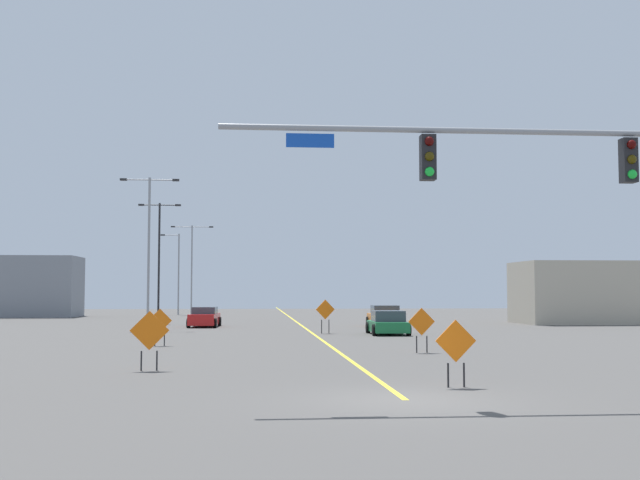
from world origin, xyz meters
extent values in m
plane|color=#4C4947|center=(0.00, 0.00, 0.00)|extent=(185.90, 185.90, 0.00)
cube|color=yellow|center=(0.00, 51.64, 0.00)|extent=(0.16, 103.28, 0.01)
cylinder|color=gray|center=(2.95, 0.00, 6.17)|extent=(14.40, 0.14, 0.14)
cube|color=black|center=(5.35, 0.00, 5.53)|extent=(0.34, 0.32, 1.05)
sphere|color=#3A0503|center=(5.35, -0.17, 5.88)|extent=(0.22, 0.22, 0.22)
sphere|color=#3C3106|center=(5.35, -0.17, 5.53)|extent=(0.22, 0.22, 0.22)
sphere|color=green|center=(5.35, -0.17, 5.18)|extent=(0.22, 0.22, 0.22)
cube|color=black|center=(0.55, 0.00, 5.53)|extent=(0.34, 0.32, 1.05)
sphere|color=#3A0503|center=(0.55, -0.17, 5.88)|extent=(0.22, 0.22, 0.22)
sphere|color=#3C3106|center=(0.55, -0.17, 5.53)|extent=(0.22, 0.22, 0.22)
sphere|color=green|center=(0.55, -0.17, 5.18)|extent=(0.22, 0.22, 0.22)
cube|color=#1447B7|center=(-2.17, 0.00, 5.88)|extent=(1.10, 0.03, 0.32)
cylinder|color=black|center=(-10.79, 44.06, 4.66)|extent=(0.16, 0.16, 9.32)
cylinder|color=black|center=(-11.50, 44.06, 9.17)|extent=(1.42, 0.08, 0.08)
cube|color=#262628|center=(-12.21, 44.06, 9.17)|extent=(0.44, 0.24, 0.14)
cylinder|color=black|center=(-10.08, 44.06, 9.17)|extent=(1.42, 0.08, 0.08)
cube|color=#262628|center=(-9.37, 44.06, 9.17)|extent=(0.44, 0.24, 0.14)
cylinder|color=gray|center=(-10.13, 67.85, 4.79)|extent=(0.16, 0.16, 9.57)
cylinder|color=gray|center=(-11.15, 67.85, 9.42)|extent=(2.05, 0.08, 0.08)
cube|color=#262628|center=(-12.18, 67.85, 9.42)|extent=(0.44, 0.24, 0.14)
cylinder|color=gray|center=(-9.10, 67.85, 9.42)|extent=(2.05, 0.08, 0.08)
cube|color=#262628|center=(-8.08, 67.85, 9.42)|extent=(0.44, 0.24, 0.14)
cylinder|color=gray|center=(-11.32, 65.71, 4.26)|extent=(0.16, 0.16, 8.52)
cylinder|color=gray|center=(-12.17, 65.71, 8.37)|extent=(1.70, 0.08, 0.08)
cube|color=#262628|center=(-13.02, 65.71, 8.37)|extent=(0.44, 0.24, 0.14)
cylinder|color=gray|center=(-10.25, 33.94, 4.94)|extent=(0.16, 0.16, 9.87)
cylinder|color=gray|center=(-11.09, 33.94, 9.72)|extent=(1.69, 0.08, 0.08)
cube|color=#262628|center=(-11.93, 33.94, 9.72)|extent=(0.44, 0.24, 0.14)
cylinder|color=gray|center=(-9.40, 33.94, 9.72)|extent=(1.69, 0.08, 0.08)
cube|color=#262628|center=(-8.56, 33.94, 9.72)|extent=(0.44, 0.24, 0.14)
cube|color=orange|center=(-7.64, 18.26, 1.13)|extent=(1.07, 0.20, 1.08)
cylinder|color=black|center=(-7.84, 18.23, 0.29)|extent=(0.05, 0.05, 0.58)
cylinder|color=black|center=(-7.43, 18.29, 0.29)|extent=(0.05, 0.05, 0.58)
cube|color=orange|center=(3.27, 13.41, 1.24)|extent=(1.09, 0.14, 1.10)
cylinder|color=black|center=(3.06, 13.39, 0.34)|extent=(0.05, 0.05, 0.67)
cylinder|color=black|center=(3.48, 13.43, 0.34)|extent=(0.05, 0.05, 0.67)
cube|color=orange|center=(1.74, 2.24, 1.18)|extent=(1.08, 0.10, 1.08)
cylinder|color=black|center=(1.53, 2.23, 0.31)|extent=(0.05, 0.05, 0.62)
cylinder|color=black|center=(1.95, 2.25, 0.31)|extent=(0.05, 0.05, 0.62)
cube|color=orange|center=(-6.65, 7.17, 1.24)|extent=(1.21, 0.16, 1.21)
cylinder|color=black|center=(-6.88, 7.15, 0.31)|extent=(0.05, 0.05, 0.61)
cylinder|color=black|center=(-6.41, 7.20, 0.31)|extent=(0.05, 0.05, 0.61)
cube|color=orange|center=(0.74, 28.10, 1.39)|extent=(1.13, 0.29, 1.15)
cylinder|color=black|center=(0.52, 28.05, 0.40)|extent=(0.05, 0.05, 0.80)
cylinder|color=black|center=(0.96, 28.15, 0.40)|extent=(0.05, 0.05, 0.80)
cube|color=red|center=(-6.82, 37.23, 0.53)|extent=(2.01, 4.37, 0.74)
cube|color=#333D47|center=(-6.81, 37.44, 1.13)|extent=(1.70, 2.09, 0.47)
cylinder|color=black|center=(-7.79, 35.78, 0.32)|extent=(0.26, 0.65, 0.64)
cylinder|color=black|center=(-6.02, 35.68, 0.32)|extent=(0.26, 0.65, 0.64)
cylinder|color=black|center=(-7.61, 38.77, 0.32)|extent=(0.26, 0.65, 0.64)
cylinder|color=black|center=(-5.85, 38.67, 0.32)|extent=(0.26, 0.65, 0.64)
cube|color=#196B38|center=(4.19, 26.77, 0.45)|extent=(1.99, 4.17, 0.59)
cube|color=#333D47|center=(4.18, 26.56, 1.05)|extent=(1.75, 2.02, 0.61)
cylinder|color=black|center=(5.17, 28.19, 0.32)|extent=(0.23, 0.64, 0.64)
cylinder|color=black|center=(3.27, 28.23, 0.32)|extent=(0.23, 0.64, 0.64)
cylinder|color=black|center=(5.11, 25.30, 0.32)|extent=(0.23, 0.64, 0.64)
cylinder|color=black|center=(3.20, 25.34, 0.32)|extent=(0.23, 0.64, 0.64)
cube|color=orange|center=(5.66, 36.70, 0.52)|extent=(2.06, 4.61, 0.72)
cube|color=#333D47|center=(5.66, 36.47, 1.18)|extent=(1.80, 2.23, 0.60)
cylinder|color=black|center=(6.67, 38.27, 0.32)|extent=(0.24, 0.65, 0.64)
cylinder|color=black|center=(4.74, 38.32, 0.32)|extent=(0.24, 0.65, 0.64)
cylinder|color=black|center=(6.59, 35.08, 0.32)|extent=(0.24, 0.65, 0.64)
cylinder|color=black|center=(4.65, 35.13, 0.32)|extent=(0.24, 0.65, 0.64)
cube|color=gray|center=(-24.78, 60.17, 2.91)|extent=(8.79, 5.87, 5.82)
cube|color=#B2A893|center=(21.19, 40.61, 2.35)|extent=(8.82, 6.21, 4.71)
camera|label=1|loc=(-3.43, -17.62, 2.45)|focal=44.04mm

